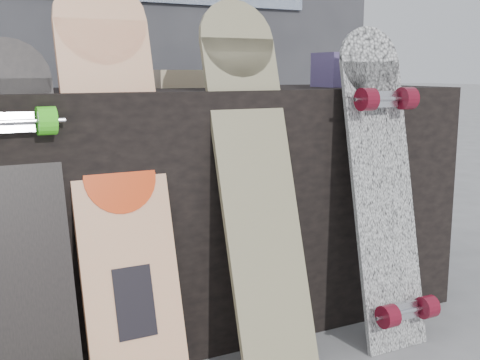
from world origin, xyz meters
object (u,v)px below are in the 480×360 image
longboard_cascadia (385,183)px  longboard_celtic (255,173)px  vendor_table (220,204)px  skateboard_dark (24,227)px  longboard_geisha (118,171)px

longboard_cascadia → longboard_celtic: bearing=170.3°
vendor_table → longboard_cascadia: size_ratio=1.60×
longboard_cascadia → skateboard_dark: 1.07m
vendor_table → skateboard_dark: skateboard_dark is taller
vendor_table → longboard_cascadia: 0.57m
longboard_celtic → skateboard_dark: 0.65m
longboard_celtic → vendor_table: bearing=81.4°
longboard_cascadia → skateboard_dark: longboard_cascadia is taller
longboard_celtic → longboard_geisha: bearing=171.3°
longboard_cascadia → skateboard_dark: bearing=176.3°
vendor_table → skateboard_dark: size_ratio=1.70×
skateboard_dark → vendor_table: bearing=26.7°
longboard_geisha → skateboard_dark: (-0.26, -0.06, -0.11)m
longboard_cascadia → skateboard_dark: size_ratio=1.06×
vendor_table → skateboard_dark: 0.78m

